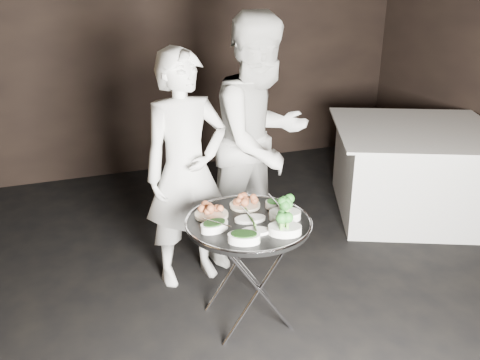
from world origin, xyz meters
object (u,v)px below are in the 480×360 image
object	(u,v)px
serving_tray	(248,223)
waiter_right	(261,141)
dining_table	(412,171)
tray_stand	(248,268)
waiter_left	(186,171)

from	to	relation	value
serving_tray	waiter_right	distance (m)	0.95
serving_tray	dining_table	bearing A→B (deg)	26.58
tray_stand	serving_tray	distance (m)	0.32
dining_table	serving_tray	bearing A→B (deg)	-153.42
waiter_right	dining_table	distance (m)	1.75
serving_tray	waiter_left	xyz separation A→B (m)	(-0.22, 0.65, 0.14)
waiter_left	dining_table	size ratio (longest dim) A/B	1.17
tray_stand	waiter_left	bearing A→B (deg)	108.65
serving_tray	dining_table	world-z (taller)	dining_table
waiter_left	serving_tray	bearing A→B (deg)	-79.94
waiter_left	waiter_right	size ratio (longest dim) A/B	0.89
tray_stand	serving_tray	xyz separation A→B (m)	(-0.00, 0.00, 0.32)
dining_table	waiter_right	bearing A→B (deg)	-172.48
serving_tray	waiter_left	bearing A→B (deg)	108.65
tray_stand	dining_table	world-z (taller)	dining_table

